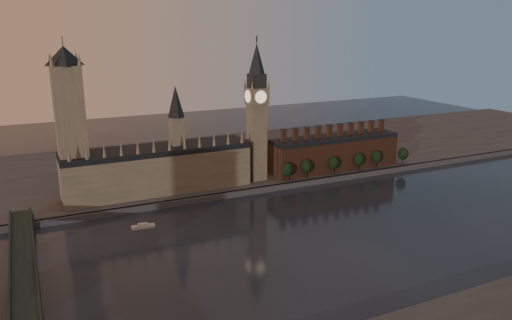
{
  "coord_description": "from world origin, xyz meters",
  "views": [
    {
      "loc": [
        -146.88,
        -220.52,
        118.49
      ],
      "look_at": [
        -16.57,
        55.0,
        35.65
      ],
      "focal_mm": 35.0,
      "sensor_mm": 36.0,
      "label": 1
    }
  ],
  "objects": [
    {
      "name": "victoria_tower",
      "position": [
        -120.0,
        115.0,
        59.09
      ],
      "size": [
        24.0,
        24.0,
        108.0
      ],
      "color": "#80705B",
      "rests_on": "north_bank"
    },
    {
      "name": "embankment_tree_2",
      "position": [
        69.63,
        94.84,
        13.47
      ],
      "size": [
        8.6,
        8.6,
        14.88
      ],
      "color": "black",
      "rests_on": "north_bank"
    },
    {
      "name": "palace_of_westminster",
      "position": [
        -64.41,
        114.91,
        21.63
      ],
      "size": [
        130.0,
        30.3,
        74.0
      ],
      "color": "#80705B",
      "rests_on": "north_bank"
    },
    {
      "name": "ground",
      "position": [
        0.0,
        0.0,
        0.0
      ],
      "size": [
        900.0,
        900.0,
        0.0
      ],
      "primitive_type": "plane",
      "color": "black",
      "rests_on": "ground"
    },
    {
      "name": "embankment_tree_4",
      "position": [
        112.23,
        95.5,
        13.47
      ],
      "size": [
        8.6,
        8.6,
        14.88
      ],
      "color": "black",
      "rests_on": "north_bank"
    },
    {
      "name": "big_ben",
      "position": [
        10.0,
        110.0,
        56.83
      ],
      "size": [
        15.0,
        15.0,
        107.0
      ],
      "color": "#80705B",
      "rests_on": "north_bank"
    },
    {
      "name": "embankment_tree_0",
      "position": [
        27.71,
        94.07,
        13.47
      ],
      "size": [
        8.6,
        8.6,
        14.88
      ],
      "color": "black",
      "rests_on": "north_bank"
    },
    {
      "name": "embankment_tree_1",
      "position": [
        45.04,
        95.31,
        13.47
      ],
      "size": [
        8.6,
        8.6,
        14.88
      ],
      "color": "black",
      "rests_on": "north_bank"
    },
    {
      "name": "north_bank",
      "position": [
        0.0,
        178.04,
        2.0
      ],
      "size": [
        900.0,
        182.0,
        4.0
      ],
      "color": "#4A4A4F",
      "rests_on": "ground"
    },
    {
      "name": "river_boat",
      "position": [
        -88.9,
        61.48,
        1.07
      ],
      "size": [
        14.28,
        5.39,
        2.79
      ],
      "rotation": [
        0.0,
        0.0,
        -0.1
      ],
      "color": "silver",
      "rests_on": "ground"
    },
    {
      "name": "embankment_tree_3",
      "position": [
        93.89,
        94.94,
        13.47
      ],
      "size": [
        8.6,
        8.6,
        14.88
      ],
      "color": "black",
      "rests_on": "north_bank"
    },
    {
      "name": "chimney_block",
      "position": [
        80.0,
        110.0,
        17.82
      ],
      "size": [
        110.0,
        25.0,
        37.0
      ],
      "color": "brown",
      "rests_on": "north_bank"
    },
    {
      "name": "embankment_tree_5",
      "position": [
        139.19,
        94.12,
        13.47
      ],
      "size": [
        8.6,
        8.6,
        14.88
      ],
      "color": "black",
      "rests_on": "north_bank"
    },
    {
      "name": "westminster_bridge",
      "position": [
        -155.0,
        -2.7,
        7.44
      ],
      "size": [
        14.0,
        200.0,
        11.55
      ],
      "color": "#1B2B26",
      "rests_on": "ground"
    }
  ]
}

